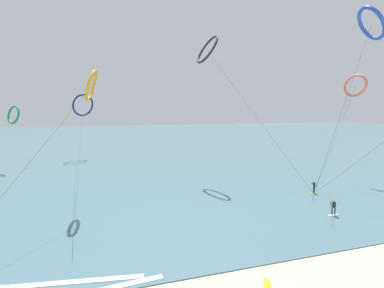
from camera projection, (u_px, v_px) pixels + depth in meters
The scene contains 11 objects.
sea_water at pixel (131, 138), 115.23m from camera, with size 400.00×200.00×0.08m, color #476B75.
surfer_ivory at pixel (334, 209), 30.15m from camera, with size 1.40×0.71×1.70m.
surfer_lime at pixel (314, 188), 38.13m from camera, with size 1.40×0.68×1.70m.
kite_charcoal at pixel (207, 50), 46.64m from camera, with size 11.95×17.48×23.73m.
kite_amber at pixel (91, 85), 32.93m from camera, with size 10.32×20.66×16.07m.
kite_emerald at pixel (13, 115), 53.24m from camera, with size 3.44×40.01×12.29m.
kite_coral at pixel (355, 86), 45.09m from camera, with size 12.89×7.50×17.13m.
kite_navy at pixel (83, 105), 66.19m from camera, with size 5.36×53.01×15.21m.
kite_cobalt at pixel (371, 23), 32.45m from camera, with size 5.11×6.87×23.23m.
surfboard_spare at pixel (268, 286), 18.06m from camera, with size 1.32×1.93×0.20m.
wave_crest_mid at pixel (67, 283), 18.39m from camera, with size 9.87×0.50×0.12m, color white.
Camera 1 is at (-9.78, -10.61, 11.29)m, focal length 26.31 mm.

